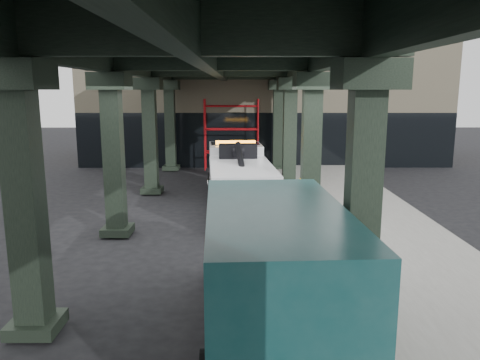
{
  "coord_description": "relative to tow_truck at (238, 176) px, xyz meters",
  "views": [
    {
      "loc": [
        0.39,
        -12.09,
        4.5
      ],
      "look_at": [
        0.44,
        2.39,
        1.7
      ],
      "focal_mm": 35.0,
      "sensor_mm": 36.0,
      "label": 1
    }
  ],
  "objects": [
    {
      "name": "building",
      "position": [
        1.6,
        14.35,
        2.76
      ],
      "size": [
        22.0,
        10.0,
        8.0
      ],
      "primitive_type": "cube",
      "color": "#C6B793",
      "rests_on": "ground"
    },
    {
      "name": "lane_stripe",
      "position": [
        1.3,
        -3.65,
        -1.23
      ],
      "size": [
        0.12,
        38.0,
        0.01
      ],
      "primitive_type": "cube",
      "color": "silver",
      "rests_on": "ground"
    },
    {
      "name": "tow_truck",
      "position": [
        0.0,
        0.0,
        0.0
      ],
      "size": [
        2.73,
        7.9,
        2.55
      ],
      "rotation": [
        0.0,
        0.0,
        0.07
      ],
      "color": "black",
      "rests_on": "ground"
    },
    {
      "name": "towed_van",
      "position": [
        0.61,
        -9.79,
        0.14
      ],
      "size": [
        2.8,
        6.43,
        2.56
      ],
      "rotation": [
        0.0,
        0.0,
        0.05
      ],
      "color": "#124041",
      "rests_on": "ground"
    },
    {
      "name": "ground",
      "position": [
        -0.4,
        -5.65,
        -1.24
      ],
      "size": [
        90.0,
        90.0,
        0.0
      ],
      "primitive_type": "plane",
      "color": "black",
      "rests_on": "ground"
    },
    {
      "name": "scaffolding",
      "position": [
        -0.4,
        9.0,
        0.87
      ],
      "size": [
        3.08,
        0.88,
        4.0
      ],
      "color": "#B40E14",
      "rests_on": "ground"
    },
    {
      "name": "sidewalk",
      "position": [
        4.1,
        -3.65,
        -1.17
      ],
      "size": [
        5.0,
        40.0,
        0.15
      ],
      "primitive_type": "cube",
      "color": "gray",
      "rests_on": "ground"
    },
    {
      "name": "viaduct",
      "position": [
        -0.8,
        -3.65,
        4.22
      ],
      "size": [
        7.4,
        32.0,
        6.4
      ],
      "color": "black",
      "rests_on": "ground"
    }
  ]
}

